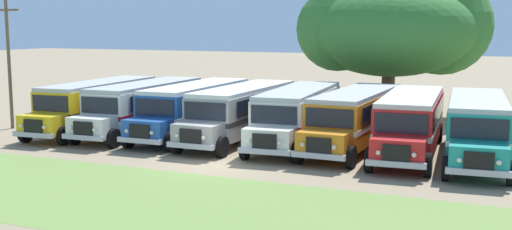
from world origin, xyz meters
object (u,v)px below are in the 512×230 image
object	(u,v)px
parked_bus_slot_1	(145,105)
parked_bus_slot_6	(411,120)
parked_bus_slot_4	(298,113)
parked_bus_slot_5	(356,116)
parked_bus_slot_0	(98,103)
parked_bus_slot_3	(242,110)
utility_pole	(9,61)
parked_bus_slot_7	(477,125)
broad_shade_tree	(395,29)
parked_bus_slot_2	(195,107)

from	to	relation	value
parked_bus_slot_1	parked_bus_slot_6	world-z (taller)	same
parked_bus_slot_4	parked_bus_slot_5	xyz separation A→B (m)	(3.07, 0.10, 0.00)
parked_bus_slot_0	parked_bus_slot_1	size ratio (longest dim) A/B	1.01
parked_bus_slot_3	parked_bus_slot_6	size ratio (longest dim) A/B	0.99
parked_bus_slot_4	parked_bus_slot_6	distance (m)	5.87
parked_bus_slot_0	utility_pole	distance (m)	5.81
parked_bus_slot_1	parked_bus_slot_3	bearing A→B (deg)	90.09
parked_bus_slot_7	parked_bus_slot_5	bearing A→B (deg)	-100.02
parked_bus_slot_4	parked_bus_slot_6	bearing A→B (deg)	82.71
parked_bus_slot_5	parked_bus_slot_7	size ratio (longest dim) A/B	0.99
parked_bus_slot_7	broad_shade_tree	distance (m)	14.78
parked_bus_slot_4	parked_bus_slot_5	distance (m)	3.07
parked_bus_slot_2	parked_bus_slot_6	world-z (taller)	same
parked_bus_slot_6	utility_pole	size ratio (longest dim) A/B	1.44
parked_bus_slot_1	utility_pole	size ratio (longest dim) A/B	1.43
parked_bus_slot_0	parked_bus_slot_4	bearing A→B (deg)	89.61
parked_bus_slot_1	parked_bus_slot_2	size ratio (longest dim) A/B	1.00
parked_bus_slot_0	parked_bus_slot_3	bearing A→B (deg)	89.96
parked_bus_slot_1	parked_bus_slot_6	xyz separation A→B (m)	(15.13, 0.20, 0.00)
parked_bus_slot_1	parked_bus_slot_4	world-z (taller)	same
parked_bus_slot_7	utility_pole	bearing A→B (deg)	-90.44
parked_bus_slot_2	parked_bus_slot_6	distance (m)	12.04
parked_bus_slot_7	utility_pole	xyz separation A→B (m)	(-26.12, -2.25, 2.47)
parked_bus_slot_2	broad_shade_tree	xyz separation A→B (m)	(8.63, 12.21, 4.28)
parked_bus_slot_5	utility_pole	xyz separation A→B (m)	(-20.27, -2.73, 2.47)
parked_bus_slot_5	parked_bus_slot_6	xyz separation A→B (m)	(2.80, -0.31, 0.00)
parked_bus_slot_1	utility_pole	world-z (taller)	utility_pole
parked_bus_slot_4	utility_pole	xyz separation A→B (m)	(-17.20, -2.63, 2.47)
broad_shade_tree	utility_pole	world-z (taller)	broad_shade_tree
parked_bus_slot_1	parked_bus_slot_5	world-z (taller)	same
parked_bus_slot_5	parked_bus_slot_3	bearing A→B (deg)	-86.83
parked_bus_slot_1	parked_bus_slot_2	world-z (taller)	same
parked_bus_slot_2	parked_bus_slot_0	bearing A→B (deg)	-83.98
parked_bus_slot_4	parked_bus_slot_7	bearing A→B (deg)	82.29
parked_bus_slot_6	broad_shade_tree	size ratio (longest dim) A/B	0.87
parked_bus_slot_0	parked_bus_slot_4	world-z (taller)	same
parked_bus_slot_3	parked_bus_slot_5	distance (m)	6.21
parked_bus_slot_5	broad_shade_tree	xyz separation A→B (m)	(-0.61, 12.11, 4.28)
parked_bus_slot_0	parked_bus_slot_2	bearing A→B (deg)	93.59
parked_bus_slot_4	parked_bus_slot_0	bearing A→B (deg)	-91.36
parked_bus_slot_5	parked_bus_slot_0	bearing A→B (deg)	-85.72
parked_bus_slot_2	broad_shade_tree	size ratio (longest dim) A/B	0.87
parked_bus_slot_5	utility_pole	bearing A→B (deg)	-81.57
parked_bus_slot_0	parked_bus_slot_6	bearing A→B (deg)	87.70
parked_bus_slot_6	broad_shade_tree	world-z (taller)	broad_shade_tree
parked_bus_slot_3	parked_bus_slot_7	size ratio (longest dim) A/B	0.99
parked_bus_slot_6	parked_bus_slot_3	bearing A→B (deg)	-94.84
parked_bus_slot_1	parked_bus_slot_2	distance (m)	3.11
broad_shade_tree	utility_pole	distance (m)	24.69
parked_bus_slot_3	broad_shade_tree	distance (m)	14.24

